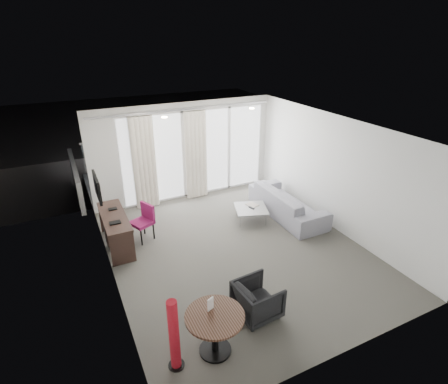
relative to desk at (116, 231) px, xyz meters
name	(u,v)px	position (x,y,z in m)	size (l,w,h in m)	color
floor	(236,249)	(2.24, -1.27, -0.36)	(5.00, 6.00, 0.00)	#4A4741
ceiling	(238,130)	(2.24, -1.27, 2.24)	(5.00, 6.00, 0.00)	white
wall_left	(107,222)	(-0.26, -1.27, 0.94)	(0.00, 6.00, 2.60)	silver
wall_right	(335,174)	(4.74, -1.27, 0.94)	(0.00, 6.00, 2.60)	silver
wall_front	(347,285)	(2.24, -4.27, 0.94)	(5.00, 0.00, 2.60)	silver
window_panel	(196,154)	(2.54, 1.72, 0.84)	(4.00, 0.02, 2.38)	white
window_frame	(196,154)	(2.54, 1.70, 0.84)	(4.10, 0.06, 2.44)	white
curtain_left	(144,163)	(1.09, 1.55, 0.84)	(0.60, 0.20, 2.38)	silver
curtain_right	(196,156)	(2.49, 1.55, 0.84)	(0.60, 0.20, 2.38)	silver
curtain_track	(185,109)	(2.24, 1.55, 2.09)	(4.80, 0.04, 0.04)	#B2B2B7
downlight_a	(164,117)	(1.34, 0.33, 2.23)	(0.12, 0.12, 0.02)	#FFE0B2
downlight_b	(252,108)	(3.44, 0.33, 2.23)	(0.12, 0.12, 0.02)	#FFE0B2
desk	(116,231)	(0.00, 0.00, 0.00)	(0.49, 1.56, 0.73)	black
tv	(97,187)	(-0.22, 0.18, 0.99)	(0.05, 0.80, 0.50)	black
desk_chair	(142,223)	(0.56, 0.00, 0.05)	(0.45, 0.42, 0.82)	#8A1750
round_table	(215,333)	(0.76, -3.42, -0.03)	(0.84, 0.84, 0.67)	#43291C
menu_card	(211,307)	(0.75, -3.30, 0.36)	(0.11, 0.02, 0.20)	white
red_lamp	(174,335)	(0.17, -3.42, 0.21)	(0.23, 0.23, 1.14)	maroon
tub_armchair	(257,299)	(1.67, -3.07, -0.06)	(0.66, 0.67, 0.61)	black
coffee_table	(251,214)	(3.14, -0.30, -0.20)	(0.75, 0.75, 0.34)	gray
remote	(251,207)	(3.15, -0.31, 0.00)	(0.05, 0.16, 0.02)	black
magazine	(252,204)	(3.25, -0.17, 0.00)	(0.24, 0.31, 0.02)	gray
sofa	(287,202)	(4.10, -0.44, -0.03)	(2.32, 0.91, 0.68)	gray
terrace_slab	(180,177)	(2.54, 3.23, -0.42)	(5.60, 3.00, 0.12)	#4D4D50
rattan_chair_a	(204,156)	(3.51, 3.46, 0.08)	(0.61, 0.61, 0.89)	brown
rattan_chair_b	(228,162)	(4.04, 2.75, 0.03)	(0.54, 0.54, 0.79)	brown
rattan_table	(200,168)	(3.18, 3.04, -0.13)	(0.47, 0.47, 0.47)	brown
balustrade	(165,148)	(2.54, 4.68, 0.14)	(5.50, 0.06, 1.05)	#B2B2B7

